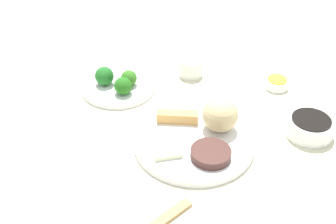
# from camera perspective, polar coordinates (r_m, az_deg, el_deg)

# --- Properties ---
(tabletop) EXTENTS (2.20, 2.20, 0.02)m
(tabletop) POSITION_cam_1_polar(r_m,az_deg,el_deg) (0.97, 3.50, -4.85)
(tabletop) COLOR beige
(tabletop) RESTS_ON ground
(main_plate) EXTENTS (0.28, 0.28, 0.02)m
(main_plate) POSITION_cam_1_polar(r_m,az_deg,el_deg) (0.96, 3.41, -3.94)
(main_plate) COLOR white
(main_plate) RESTS_ON tabletop
(rice_scoop) EXTENTS (0.08, 0.08, 0.08)m
(rice_scoop) POSITION_cam_1_polar(r_m,az_deg,el_deg) (0.97, 7.13, -0.36)
(rice_scoop) COLOR #D2B984
(rice_scoop) RESTS_ON main_plate
(spring_roll) EXTENTS (0.04, 0.10, 0.03)m
(spring_roll) POSITION_cam_1_polar(r_m,az_deg,el_deg) (1.00, 1.29, -0.67)
(spring_roll) COLOR tan
(spring_roll) RESTS_ON main_plate
(crab_rangoon_wonton) EXTENTS (0.09, 0.07, 0.01)m
(crab_rangoon_wonton) POSITION_cam_1_polar(r_m,az_deg,el_deg) (0.93, -0.34, -4.70)
(crab_rangoon_wonton) COLOR beige
(crab_rangoon_wonton) RESTS_ON main_plate
(stir_fry_heap) EXTENTS (0.09, 0.09, 0.02)m
(stir_fry_heap) POSITION_cam_1_polar(r_m,az_deg,el_deg) (0.91, 5.85, -5.66)
(stir_fry_heap) COLOR #462823
(stir_fry_heap) RESTS_ON main_plate
(broccoli_plate) EXTENTS (0.20, 0.20, 0.01)m
(broccoli_plate) POSITION_cam_1_polar(r_m,az_deg,el_deg) (1.15, -6.72, 3.43)
(broccoli_plate) COLOR white
(broccoli_plate) RESTS_ON tabletop
(broccoli_floret_0) EXTENTS (0.05, 0.05, 0.05)m
(broccoli_floret_0) POSITION_cam_1_polar(r_m,az_deg,el_deg) (1.10, -6.15, 3.56)
(broccoli_floret_0) COLOR #23671A
(broccoli_floret_0) RESTS_ON broccoli_plate
(broccoli_floret_1) EXTENTS (0.05, 0.05, 0.05)m
(broccoli_floret_1) POSITION_cam_1_polar(r_m,az_deg,el_deg) (1.14, -8.67, 4.87)
(broccoli_floret_1) COLOR #1F6623
(broccoli_floret_1) RESTS_ON broccoli_plate
(broccoli_floret_2) EXTENTS (0.04, 0.04, 0.04)m
(broccoli_floret_2) POSITION_cam_1_polar(r_m,az_deg,el_deg) (1.13, -5.35, 4.62)
(broccoli_floret_2) COLOR #337221
(broccoli_floret_2) RESTS_ON broccoli_plate
(soy_sauce_bowl) EXTENTS (0.11, 0.11, 0.04)m
(soy_sauce_bowl) POSITION_cam_1_polar(r_m,az_deg,el_deg) (1.03, 18.73, -1.97)
(soy_sauce_bowl) COLOR white
(soy_sauce_bowl) RESTS_ON tabletop
(soy_sauce_bowl_liquid) EXTENTS (0.09, 0.09, 0.00)m
(soy_sauce_bowl_liquid) POSITION_cam_1_polar(r_m,az_deg,el_deg) (1.02, 18.97, -0.98)
(soy_sauce_bowl_liquid) COLOR black
(soy_sauce_bowl_liquid) RESTS_ON soy_sauce_bowl
(sauce_ramekin_hot_mustard) EXTENTS (0.06, 0.06, 0.02)m
(sauce_ramekin_hot_mustard) POSITION_cam_1_polar(r_m,az_deg,el_deg) (1.19, 14.57, 3.74)
(sauce_ramekin_hot_mustard) COLOR white
(sauce_ramekin_hot_mustard) RESTS_ON tabletop
(sauce_ramekin_hot_mustard_liquid) EXTENTS (0.05, 0.05, 0.00)m
(sauce_ramekin_hot_mustard_liquid) POSITION_cam_1_polar(r_m,az_deg,el_deg) (1.18, 14.67, 4.32)
(sauce_ramekin_hot_mustard_liquid) COLOR yellow
(sauce_ramekin_hot_mustard_liquid) RESTS_ON sauce_ramekin_hot_mustard
(teacup) EXTENTS (0.07, 0.07, 0.05)m
(teacup) POSITION_cam_1_polar(r_m,az_deg,el_deg) (1.20, 3.12, 6.06)
(teacup) COLOR white
(teacup) RESTS_ON tabletop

